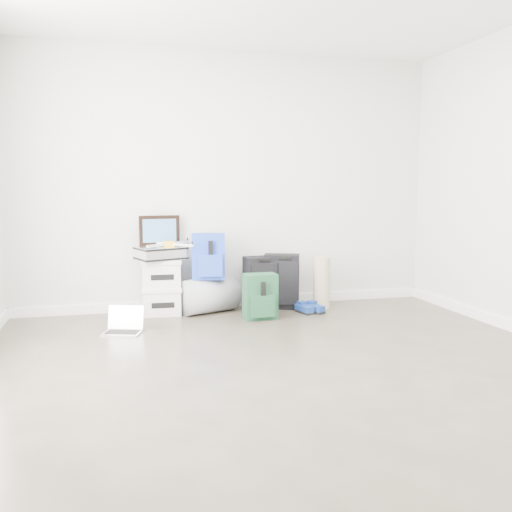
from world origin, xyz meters
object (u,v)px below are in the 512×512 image
object	(u,v)px
duffel_bag	(209,295)
carry_on	(282,281)
laptop	(124,326)
boxes_stack	(161,287)
briefcase	(161,253)
large_suitcase	(262,283)

from	to	relation	value
duffel_bag	carry_on	xyz separation A→B (m)	(0.80, 0.01, 0.11)
laptop	boxes_stack	bearing A→B (deg)	77.18
laptop	briefcase	bearing A→B (deg)	77.18
carry_on	large_suitcase	bearing A→B (deg)	-158.63
boxes_stack	large_suitcase	bearing A→B (deg)	1.36
boxes_stack	duffel_bag	size ratio (longest dim) A/B	0.98
large_suitcase	carry_on	xyz separation A→B (m)	(0.22, 0.00, 0.01)
boxes_stack	laptop	bearing A→B (deg)	-118.09
boxes_stack	large_suitcase	size ratio (longest dim) A/B	1.00
boxes_stack	carry_on	distance (m)	1.27
duffel_bag	carry_on	bearing A→B (deg)	-19.56
large_suitcase	carry_on	distance (m)	0.22
boxes_stack	large_suitcase	distance (m)	1.05
boxes_stack	duffel_bag	distance (m)	0.49
carry_on	briefcase	bearing A→B (deg)	-160.90
boxes_stack	carry_on	world-z (taller)	carry_on
briefcase	large_suitcase	distance (m)	1.11
boxes_stack	duffel_bag	bearing A→B (deg)	-1.91
carry_on	duffel_bag	bearing A→B (deg)	-158.64
duffel_bag	briefcase	bearing A→B (deg)	154.41
boxes_stack	duffel_bag	xyz separation A→B (m)	(0.48, -0.04, -0.11)
boxes_stack	laptop	size ratio (longest dim) A/B	1.49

